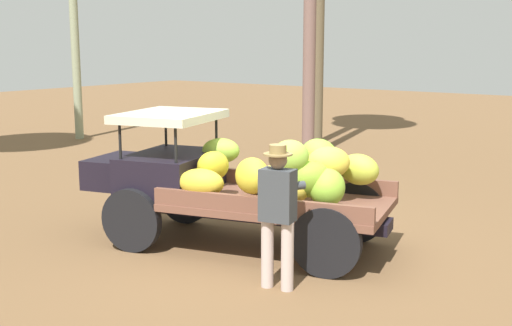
# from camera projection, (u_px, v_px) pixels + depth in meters

# --- Properties ---
(ground_plane) EXTENTS (60.00, 60.00, 0.00)m
(ground_plane) POSITION_uv_depth(u_px,v_px,m) (271.00, 253.00, 9.14)
(ground_plane) COLOR brown
(truck) EXTENTS (4.66, 2.64, 1.89)m
(truck) POSITION_uv_depth(u_px,v_px,m) (233.00, 181.00, 9.29)
(truck) COLOR black
(truck) RESTS_ON ground
(farmer) EXTENTS (0.52, 0.49, 1.73)m
(farmer) POSITION_uv_depth(u_px,v_px,m) (278.00, 208.00, 7.66)
(farmer) COLOR #C1ADA6
(farmer) RESTS_ON ground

